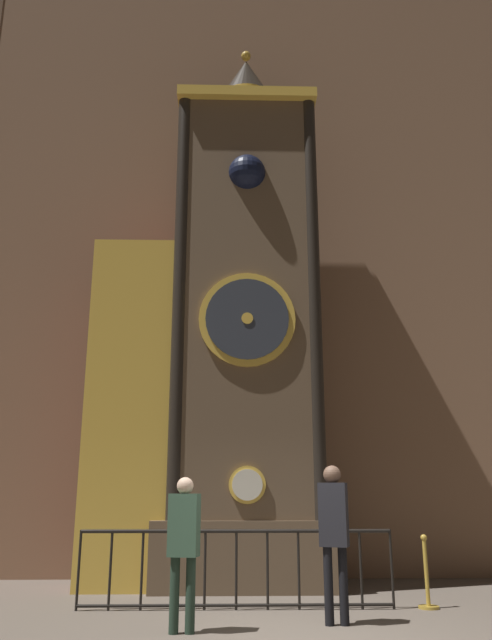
# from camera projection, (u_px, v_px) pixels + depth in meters

# --- Properties ---
(cathedral_back_wall) EXTENTS (24.00, 0.32, 15.03)m
(cathedral_back_wall) POSITION_uv_depth(u_px,v_px,m) (263.00, 206.00, 13.51)
(cathedral_back_wall) COLOR #846047
(cathedral_back_wall) RESTS_ON ground_plane
(clock_tower) EXTENTS (4.27, 1.80, 10.40)m
(clock_tower) POSITION_uv_depth(u_px,v_px,m) (222.00, 336.00, 11.34)
(clock_tower) COLOR brown
(clock_tower) RESTS_ON ground_plane
(railing_fence) EXTENTS (4.29, 0.05, 1.03)m
(railing_fence) POSITION_uv_depth(u_px,v_px,m) (236.00, 565.00, 8.47)
(railing_fence) COLOR black
(railing_fence) RESTS_ON ground_plane
(visitor_near) EXTENTS (0.38, 0.28, 1.69)m
(visitor_near) POSITION_uv_depth(u_px,v_px,m) (184.00, 538.00, 7.18)
(visitor_near) COLOR #213427
(visitor_near) RESTS_ON ground_plane
(visitor_far) EXTENTS (0.39, 0.32, 1.84)m
(visitor_far) POSITION_uv_depth(u_px,v_px,m) (334.00, 526.00, 7.65)
(visitor_far) COLOR black
(visitor_far) RESTS_ON ground_plane
(stanchion_post) EXTENTS (0.28, 0.28, 0.95)m
(stanchion_post) POSITION_uv_depth(u_px,v_px,m) (427.00, 585.00, 8.51)
(stanchion_post) COLOR #B28E33
(stanchion_post) RESTS_ON ground_plane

